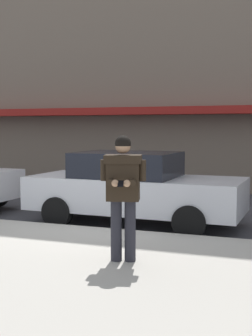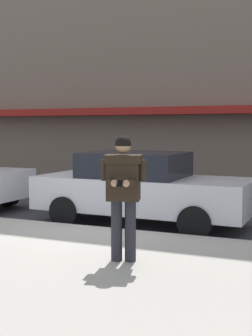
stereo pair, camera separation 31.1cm
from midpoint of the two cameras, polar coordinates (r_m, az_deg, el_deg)
name	(u,v)px [view 2 (the right image)]	position (r m, az deg, el deg)	size (l,w,h in m)	color
ground_plane	(100,231)	(9.40, -2.24, -7.70)	(80.00, 80.00, 0.00)	#3D3D42
sidewalk	(73,275)	(6.49, -5.07, -12.88)	(32.00, 5.30, 0.14)	#A8A399
curb_paint_line	(148,235)	(9.07, 3.67, -8.14)	(28.00, 0.12, 0.01)	silver
parked_sedan_mid	(141,188)	(9.89, 2.73, -2.42)	(4.55, 2.03, 1.54)	silver
man_texting_on_phone	(123,184)	(6.63, 1.01, -2.01)	(0.63, 0.64, 1.81)	#23232B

